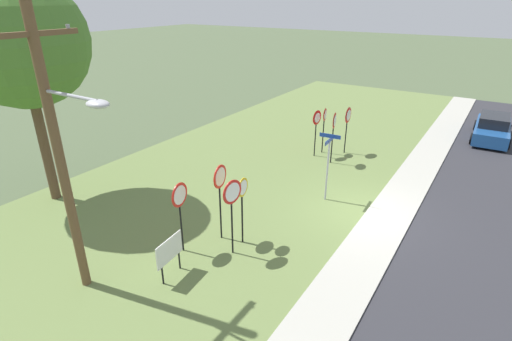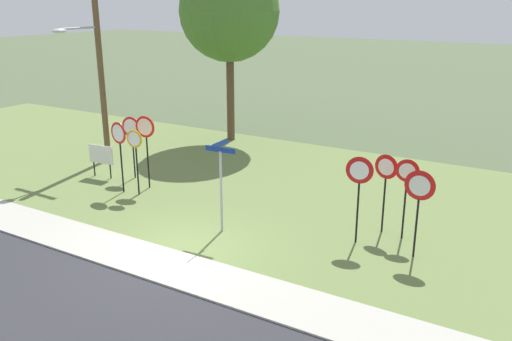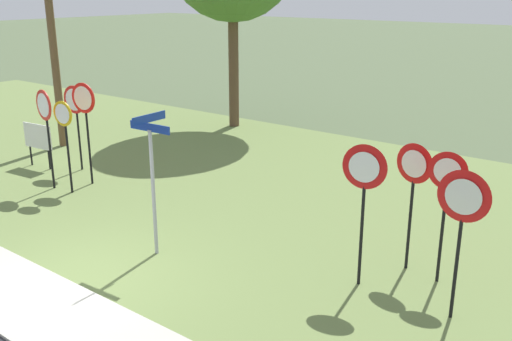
# 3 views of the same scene
# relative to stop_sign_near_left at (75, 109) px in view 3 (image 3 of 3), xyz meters

# --- Properties ---
(ground_plane) EXTENTS (160.00, 160.00, 0.00)m
(ground_plane) POSITION_rel_stop_sign_near_left_xyz_m (5.37, -4.07, -1.76)
(ground_plane) COLOR #4C5B3D
(sidewalk_strip) EXTENTS (44.00, 1.60, 0.06)m
(sidewalk_strip) POSITION_rel_stop_sign_near_left_xyz_m (5.37, -4.87, -1.73)
(sidewalk_strip) COLOR #ADAA9E
(sidewalk_strip) RESTS_ON ground_plane
(grass_median) EXTENTS (44.00, 12.00, 0.04)m
(grass_median) POSITION_rel_stop_sign_near_left_xyz_m (5.37, 1.93, -1.74)
(grass_median) COLOR olive
(grass_median) RESTS_ON ground_plane
(stop_sign_near_left) EXTENTS (0.76, 0.13, 2.37)m
(stop_sign_near_left) POSITION_rel_stop_sign_near_left_xyz_m (0.00, 0.00, 0.00)
(stop_sign_near_left) COLOR black
(stop_sign_near_left) RESTS_ON grass_median
(stop_sign_near_right) EXTENTS (0.76, 0.13, 2.63)m
(stop_sign_near_right) POSITION_rel_stop_sign_near_left_xyz_m (1.23, -0.58, 0.20)
(stop_sign_near_right) COLOR black
(stop_sign_near_right) RESTS_ON grass_median
(stop_sign_far_left) EXTENTS (0.75, 0.13, 2.52)m
(stop_sign_far_left) POSITION_rel_stop_sign_near_left_xyz_m (0.75, -1.39, 0.12)
(stop_sign_far_left) COLOR black
(stop_sign_far_left) RESTS_ON grass_median
(stop_sign_far_center) EXTENTS (0.61, 0.12, 2.31)m
(stop_sign_far_center) POSITION_rel_stop_sign_near_left_xyz_m (1.40, -1.32, -0.08)
(stop_sign_far_center) COLOR black
(stop_sign_far_center) RESTS_ON grass_median
(yield_sign_near_left) EXTENTS (0.70, 0.15, 2.35)m
(yield_sign_near_left) POSITION_rel_stop_sign_near_left_xyz_m (9.65, -0.06, 0.02)
(yield_sign_near_left) COLOR black
(yield_sign_near_left) RESTS_ON grass_median
(yield_sign_near_right) EXTENTS (0.80, 0.10, 2.39)m
(yield_sign_near_right) POSITION_rel_stop_sign_near_left_xyz_m (10.87, -1.18, 0.06)
(yield_sign_near_right) COLOR black
(yield_sign_near_right) RESTS_ON grass_median
(yield_sign_far_left) EXTENTS (0.75, 0.16, 2.49)m
(yield_sign_far_left) POSITION_rel_stop_sign_near_left_xyz_m (9.25, -1.11, 0.14)
(yield_sign_far_left) COLOR black
(yield_sign_far_left) RESTS_ON grass_median
(yield_sign_far_right) EXTENTS (0.65, 0.13, 2.34)m
(yield_sign_far_right) POSITION_rel_stop_sign_near_left_xyz_m (10.28, -0.20, 0.01)
(yield_sign_far_right) COLOR black
(yield_sign_far_right) RESTS_ON grass_median
(street_name_post) EXTENTS (0.96, 0.82, 2.72)m
(street_name_post) POSITION_rel_stop_sign_near_left_xyz_m (5.61, -2.37, -0.09)
(street_name_post) COLOR #9EA0A8
(street_name_post) RESTS_ON grass_median
(utility_pole) EXTENTS (2.10, 2.23, 7.55)m
(utility_pole) POSITION_rel_stop_sign_near_left_xyz_m (-2.64, 1.09, 2.39)
(utility_pole) COLOR brown
(utility_pole) RESTS_ON grass_median
(notice_board) EXTENTS (1.10, 0.15, 1.25)m
(notice_board) POSITION_rel_stop_sign_near_left_xyz_m (-1.12, -0.54, -0.89)
(notice_board) COLOR black
(notice_board) RESTS_ON grass_median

